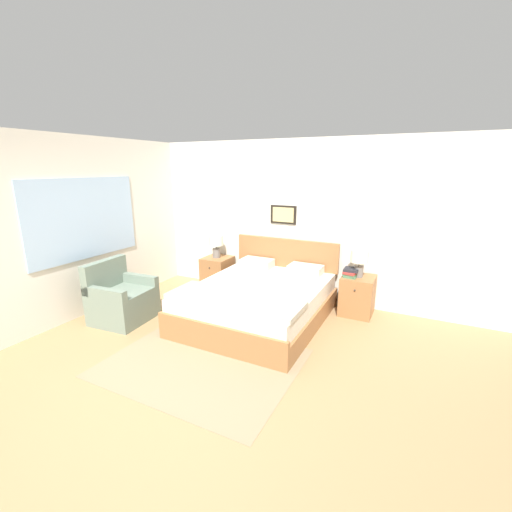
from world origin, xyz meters
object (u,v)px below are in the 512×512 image
at_px(armchair, 121,300).
at_px(nightstand_by_door, 357,295).
at_px(table_lamp_near_window, 216,243).
at_px(table_lamp_by_door, 359,259).
at_px(bed, 259,301).
at_px(nightstand_near_window, 218,273).

xyz_separation_m(armchair, nightstand_by_door, (3.01, 1.74, -0.01)).
distance_m(nightstand_by_door, table_lamp_near_window, 2.56).
distance_m(table_lamp_near_window, table_lamp_by_door, 2.48).
xyz_separation_m(bed, table_lamp_near_window, (-1.25, 0.83, 0.57)).
relative_size(armchair, nightstand_by_door, 1.48).
height_order(nightstand_near_window, table_lamp_near_window, table_lamp_near_window).
bearing_deg(table_lamp_near_window, nightstand_near_window, 12.86).
relative_size(nightstand_by_door, table_lamp_near_window, 1.44).
bearing_deg(nightstand_by_door, nightstand_near_window, 180.00).
xyz_separation_m(bed, nightstand_near_window, (-1.24, 0.83, 0.01)).
bearing_deg(armchair, nightstand_by_door, 115.09).
height_order(armchair, nightstand_by_door, armchair).
relative_size(armchair, nightstand_near_window, 1.48).
xyz_separation_m(nightstand_by_door, table_lamp_by_door, (-0.01, -0.00, 0.56)).
bearing_deg(nightstand_near_window, nightstand_by_door, 0.00).
height_order(nightstand_near_window, nightstand_by_door, same).
xyz_separation_m(bed, table_lamp_by_door, (1.23, 0.83, 0.57)).
relative_size(table_lamp_near_window, table_lamp_by_door, 1.00).
xyz_separation_m(armchair, table_lamp_by_door, (3.00, 1.73, 0.55)).
distance_m(bed, nightstand_by_door, 1.50).
height_order(bed, armchair, bed).
height_order(bed, table_lamp_near_window, bed).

